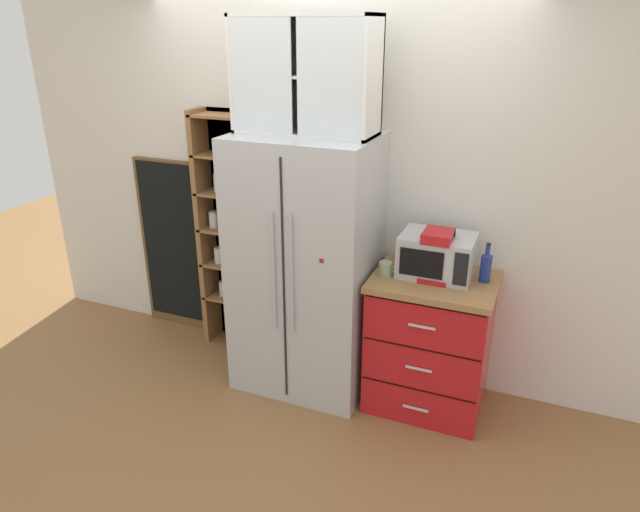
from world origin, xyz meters
name	(u,v)px	position (x,y,z in m)	size (l,w,h in m)	color
ground_plane	(306,378)	(0.00, 0.00, 0.00)	(10.66, 10.66, 0.00)	olive
wall_back_cream	(328,191)	(0.00, 0.40, 1.27)	(4.96, 0.10, 2.55)	silver
refrigerator	(306,266)	(0.00, 0.02, 0.86)	(0.89, 0.69, 1.72)	#B7BABF
pantry_shelf_column	(233,230)	(-0.71, 0.30, 0.92)	(0.50, 0.25, 1.80)	brown
counter_cabinet	(430,342)	(0.84, 0.06, 0.45)	(0.75, 0.61, 0.90)	red
microwave	(437,255)	(0.83, 0.11, 1.03)	(0.44, 0.33, 0.26)	#B7BABF
coffee_maker	(437,254)	(0.84, 0.07, 1.06)	(0.17, 0.20, 0.31)	red
mug_sage	(386,269)	(0.55, -0.01, 0.95)	(0.12, 0.08, 0.09)	#8CA37F
mug_red	(437,270)	(0.84, 0.08, 0.95)	(0.11, 0.08, 0.10)	red
bottle_cobalt	(486,265)	(1.13, 0.13, 1.01)	(0.07, 0.07, 0.25)	navy
bottle_clear	(437,258)	(0.84, 0.08, 1.03)	(0.06, 0.06, 0.29)	silver
upper_cabinet	(307,76)	(0.00, 0.07, 2.06)	(0.85, 0.32, 0.67)	silver
chalkboard_menu	(174,246)	(-1.28, 0.33, 0.70)	(0.60, 0.04, 1.39)	brown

